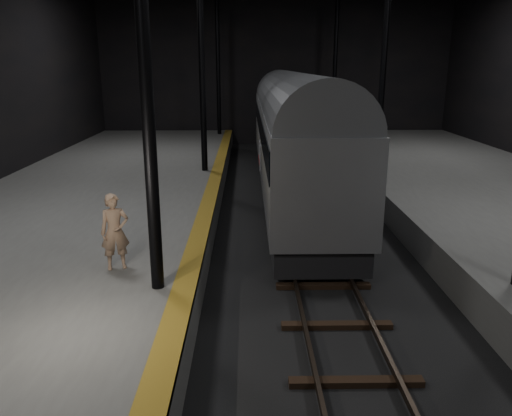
{
  "coord_description": "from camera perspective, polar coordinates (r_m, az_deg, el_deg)",
  "views": [
    {
      "loc": [
        -1.91,
        -13.61,
        5.48
      ],
      "look_at": [
        -1.7,
        -1.53,
        2.0
      ],
      "focal_mm": 35.0,
      "sensor_mm": 36.0,
      "label": 1
    }
  ],
  "objects": [
    {
      "name": "platform_left",
      "position": [
        15.54,
        -22.05,
        -3.85
      ],
      "size": [
        9.0,
        43.8,
        1.0
      ],
      "primitive_type": "cube",
      "color": "#545451",
      "rests_on": "ground"
    },
    {
      "name": "tactile_strip",
      "position": [
        14.39,
        -6.27,
        -2.15
      ],
      "size": [
        0.5,
        43.8,
        0.01
      ],
      "primitive_type": "cube",
      "color": "brown",
      "rests_on": "platform_left"
    },
    {
      "name": "train",
      "position": [
        21.19,
        4.26,
        8.84
      ],
      "size": [
        2.85,
        19.0,
        5.08
      ],
      "color": "#A0A2A8",
      "rests_on": "ground"
    },
    {
      "name": "ground",
      "position": [
        14.8,
        6.55,
        -5.78
      ],
      "size": [
        44.0,
        44.0,
        0.0
      ],
      "primitive_type": "plane",
      "color": "black",
      "rests_on": "ground"
    },
    {
      "name": "woman",
      "position": [
        11.63,
        -15.82,
        -2.63
      ],
      "size": [
        0.74,
        0.62,
        1.75
      ],
      "primitive_type": "imported",
      "rotation": [
        0.0,
        0.0,
        0.36
      ],
      "color": "tan",
      "rests_on": "platform_left"
    },
    {
      "name": "track",
      "position": [
        14.77,
        6.55,
        -5.53
      ],
      "size": [
        2.4,
        43.0,
        0.24
      ],
      "color": "#3F3328",
      "rests_on": "ground"
    }
  ]
}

